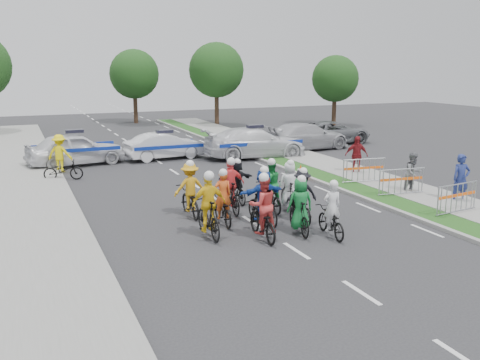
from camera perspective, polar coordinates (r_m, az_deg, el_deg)
name	(u,v)px	position (r m, az deg, el deg)	size (l,w,h in m)	color
ground	(297,251)	(14.98, 6.05, -7.54)	(90.00, 90.00, 0.00)	#28282B
curb_right	(348,193)	(21.64, 11.43, -1.32)	(0.20, 60.00, 0.12)	gray
grass_strip	(362,191)	(22.04, 12.93, -1.15)	(1.20, 60.00, 0.11)	#204B18
sidewalk_right	(398,187)	(23.12, 16.55, -0.70)	(2.40, 60.00, 0.13)	gray
sidewalk_left	(37,227)	(17.98, -20.85, -4.68)	(3.00, 60.00, 0.13)	gray
rider_0	(331,218)	(16.17, 9.68, -3.98)	(0.82, 1.78, 1.75)	black
rider_1	(300,211)	(16.25, 6.37, -3.30)	(0.85, 1.81, 1.84)	black
rider_2	(262,214)	(15.71, 2.40, -3.69)	(0.88, 2.02, 2.01)	black
rider_3	(209,212)	(15.86, -3.37, -3.42)	(1.03, 1.94, 2.03)	black
rider_4	(301,200)	(17.51, 6.56, -2.19)	(1.09, 1.86, 1.82)	black
rider_5	(263,200)	(17.07, 2.46, -2.15)	(1.57, 1.87, 1.93)	black
rider_6	(222,205)	(17.21, -1.90, -2.73)	(0.77, 1.84, 1.83)	black
rider_7	(289,190)	(18.85, 5.24, -1.11)	(0.84, 1.79, 1.82)	black
rider_8	(270,191)	(18.71, 3.23, -1.21)	(0.82, 1.88, 1.89)	black
rider_9	(230,192)	(18.41, -1.04, -1.25)	(1.01, 1.89, 1.97)	black
rider_10	(190,194)	(18.12, -5.37, -1.54)	(1.09, 1.92, 1.94)	black
rider_11	(237,184)	(19.68, -0.36, -0.45)	(1.36, 1.62, 1.70)	black
police_car_0	(75,149)	(28.41, -17.14, 3.18)	(1.95, 4.86, 1.65)	silver
police_car_1	(165,146)	(29.25, -8.01, 3.61)	(1.49, 4.29, 1.41)	silver
police_car_2	(255,143)	(29.35, 1.61, 3.99)	(2.31, 5.68, 1.65)	silver
civilian_sedan	(306,136)	(32.36, 7.07, 4.64)	(2.24, 5.52, 1.60)	#B6B6BB
civilian_suv	(331,132)	(35.13, 9.68, 5.04)	(2.42, 5.25, 1.46)	slate
spectator_0	(461,179)	(21.29, 22.51, 0.12)	(0.67, 0.44, 1.83)	navy
spectator_1	(413,173)	(22.22, 17.99, 0.69)	(0.80, 0.62, 1.65)	slate
spectator_2	(356,155)	(25.39, 12.31, 2.59)	(1.06, 0.44, 1.81)	maroon
marshal_hiviz	(60,153)	(26.74, -18.67, 2.70)	(1.17, 0.67, 1.81)	yellow
barrier_0	(457,200)	(19.53, 22.11, -1.96)	(2.00, 0.50, 1.12)	#A5A8AD
barrier_1	(401,183)	(21.55, 16.81, -0.30)	(2.00, 0.50, 1.12)	#A5A8AD
barrier_2	(364,172)	(23.40, 13.05, 0.88)	(2.00, 0.50, 1.12)	#A5A8AD
cone_0	(301,172)	(23.89, 6.48, 0.82)	(0.40, 0.40, 0.70)	#F24C0C
cone_1	(292,152)	(29.44, 5.54, 3.02)	(0.40, 0.40, 0.70)	#F24C0C
parked_bike	(63,170)	(24.95, -18.34, 1.01)	(0.59, 1.70, 0.89)	black
tree_1	(216,70)	(45.18, -2.53, 11.63)	(4.55, 4.55, 6.82)	#382619
tree_2	(335,79)	(45.70, 10.12, 10.58)	(3.85, 3.85, 5.77)	#382619
tree_4	(134,74)	(47.33, -11.23, 11.02)	(4.20, 4.20, 6.30)	#382619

